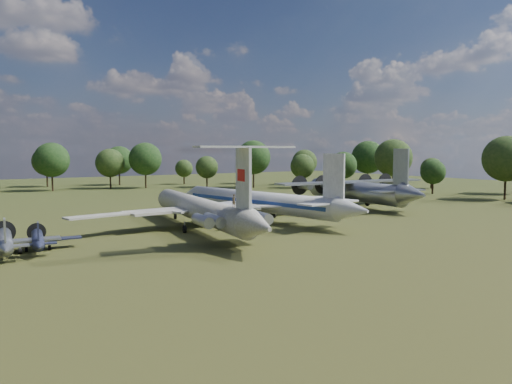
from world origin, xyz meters
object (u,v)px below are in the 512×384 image
tu104_jet (257,205)px  small_prop_west (38,242)px  an12_transport (355,194)px  il62_airliner (199,214)px  person_on_il62 (234,201)px  small_prop_northwest (5,244)px

tu104_jet → small_prop_west: 36.52m
tu104_jet → an12_transport: bearing=1.3°
il62_airliner → an12_transport: size_ratio=1.23×
small_prop_west → tu104_jet: bearing=21.0°
small_prop_west → person_on_il62: person_on_il62 is taller
il62_airliner → small_prop_west: (-22.29, -3.32, -1.39)m
il62_airliner → small_prop_west: il62_airliner is taller
small_prop_west → small_prop_northwest: 3.55m
small_prop_northwest → small_prop_west: bearing=16.3°
il62_airliner → small_prop_northwest: il62_airliner is taller
an12_transport → person_on_il62: bearing=-146.4°
tu104_jet → small_prop_northwest: 40.05m
il62_airliner → tu104_jet: (13.25, 4.97, -0.01)m
il62_airliner → tu104_jet: size_ratio=1.03×
il62_airliner → small_prop_northwest: bearing=-163.3°
tu104_jet → person_on_il62: bearing=-139.5°
small_prop_west → person_on_il62: size_ratio=8.50×
il62_airliner → person_on_il62: person_on_il62 is taller
tu104_jet → il62_airliner: bearing=-169.1°
il62_airliner → small_prop_west: 22.58m
an12_transport → small_prop_northwest: an12_transport is taller
an12_transport → small_prop_northwest: size_ratio=2.46×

